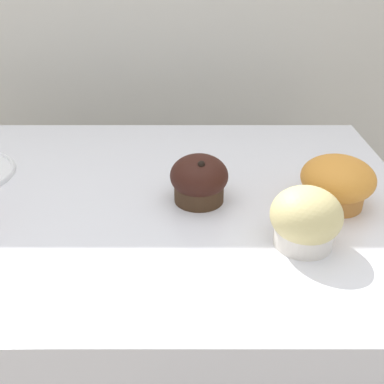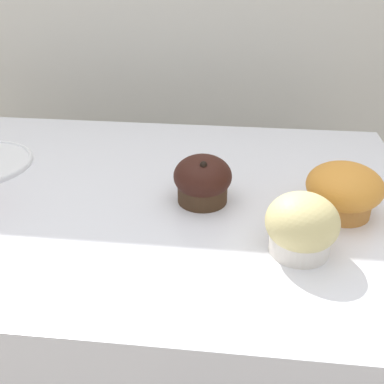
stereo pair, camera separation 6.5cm
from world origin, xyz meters
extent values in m
cube|color=beige|center=(0.00, 0.60, 0.90)|extent=(3.20, 0.10, 1.80)
cube|color=silver|center=(0.00, 0.00, 0.47)|extent=(1.00, 0.64, 0.93)
cylinder|color=#3E2919|center=(0.15, -0.02, 0.96)|extent=(0.08, 0.08, 0.04)
ellipsoid|color=#341710|center=(0.15, -0.02, 0.98)|extent=(0.09, 0.09, 0.07)
sphere|color=black|center=(0.15, -0.04, 1.01)|extent=(0.01, 0.01, 0.01)
cylinder|color=#C87F38|center=(0.36, -0.03, 0.96)|extent=(0.09, 0.09, 0.05)
ellipsoid|color=orange|center=(0.36, -0.03, 0.98)|extent=(0.11, 0.11, 0.07)
cylinder|color=white|center=(0.29, -0.14, 0.96)|extent=(0.08, 0.08, 0.05)
ellipsoid|color=#D9C67E|center=(0.29, -0.14, 0.98)|extent=(0.10, 0.10, 0.08)
camera|label=1|loc=(0.14, -0.64, 1.30)|focal=42.00mm
camera|label=2|loc=(0.20, -0.64, 1.30)|focal=42.00mm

